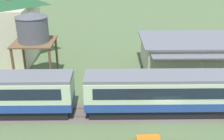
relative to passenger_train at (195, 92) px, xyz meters
The scene contains 5 objects.
ground_plane 3.66m from the passenger_train, 164.84° to the right, with size 600.00×600.00×0.00m, color #566B42.
passenger_train is the anchor object (origin of this frame).
railway_track 6.75m from the passenger_train, behind, with size 115.79×3.60×0.04m.
station_building 10.74m from the passenger_train, 77.49° to the left, with size 12.34×9.19×3.88m.
water_tower 18.13m from the passenger_train, 155.74° to the left, with size 4.49×4.49×7.97m.
Camera 1 is at (-5.04, -21.81, 14.36)m, focal length 45.00 mm.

